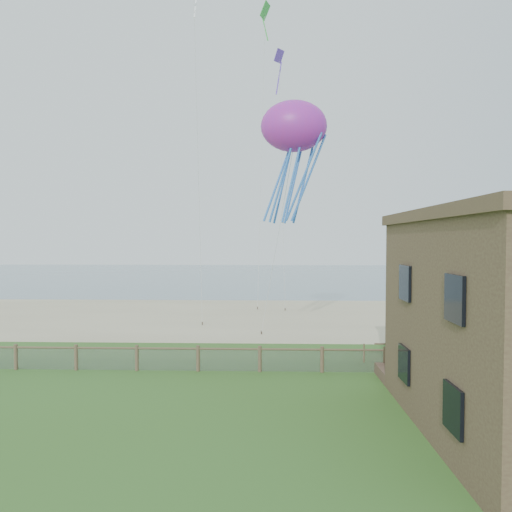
% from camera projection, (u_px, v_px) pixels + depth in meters
% --- Properties ---
extents(ground, '(160.00, 160.00, 0.00)m').
position_uv_depth(ground, '(256.00, 421.00, 16.04)').
color(ground, '#396020').
rests_on(ground, ground).
extents(sand_beach, '(72.00, 20.00, 0.02)m').
position_uv_depth(sand_beach, '(264.00, 316.00, 38.02)').
color(sand_beach, tan).
rests_on(sand_beach, ground).
extents(ocean, '(160.00, 68.00, 0.02)m').
position_uv_depth(ocean, '(267.00, 275.00, 81.97)').
color(ocean, slate).
rests_on(ocean, ground).
extents(chainlink_fence, '(36.20, 0.20, 1.25)m').
position_uv_depth(chainlink_fence, '(260.00, 360.00, 22.02)').
color(chainlink_fence, brown).
rests_on(chainlink_fence, ground).
extents(picnic_table, '(2.19, 1.81, 0.83)m').
position_uv_depth(picnic_table, '(493.00, 405.00, 16.40)').
color(picnic_table, brown).
rests_on(picnic_table, ground).
extents(octopus_kite, '(3.99, 2.99, 7.74)m').
position_uv_depth(octopus_kite, '(294.00, 160.00, 27.34)').
color(octopus_kite, '#FF286A').
extents(kite_purple, '(2.11, 2.02, 3.07)m').
position_uv_depth(kite_purple, '(279.00, 69.00, 36.39)').
color(kite_purple, '#5A36B1').
extents(kite_green, '(2.08, 1.78, 2.70)m').
position_uv_depth(kite_green, '(265.00, 19.00, 36.96)').
color(kite_green, green).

